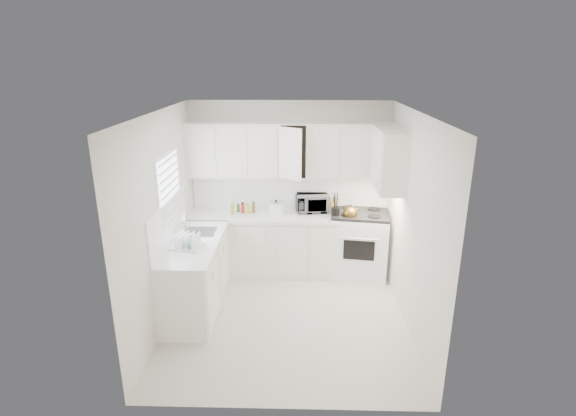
{
  "coord_description": "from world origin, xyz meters",
  "views": [
    {
      "loc": [
        0.15,
        -5.01,
        3.16
      ],
      "look_at": [
        0.0,
        0.7,
        1.25
      ],
      "focal_mm": 27.79,
      "sensor_mm": 36.0,
      "label": 1
    }
  ],
  "objects_px": {
    "rice_cooker": "(276,207)",
    "tea_kettle": "(350,212)",
    "microwave": "(312,201)",
    "dish_rack": "(187,240)",
    "stove": "(360,235)",
    "utensil_crock": "(336,205)"
  },
  "relations": [
    {
      "from": "microwave",
      "to": "dish_rack",
      "type": "relative_size",
      "value": 1.29
    },
    {
      "from": "stove",
      "to": "microwave",
      "type": "xyz_separation_m",
      "value": [
        -0.72,
        0.17,
        0.47
      ]
    },
    {
      "from": "dish_rack",
      "to": "utensil_crock",
      "type": "bearing_deg",
      "value": 41.34
    },
    {
      "from": "tea_kettle",
      "to": "rice_cooker",
      "type": "height_order",
      "value": "tea_kettle"
    },
    {
      "from": "stove",
      "to": "dish_rack",
      "type": "height_order",
      "value": "stove"
    },
    {
      "from": "stove",
      "to": "tea_kettle",
      "type": "relative_size",
      "value": 4.93
    },
    {
      "from": "tea_kettle",
      "to": "microwave",
      "type": "bearing_deg",
      "value": 126.13
    },
    {
      "from": "stove",
      "to": "tea_kettle",
      "type": "xyz_separation_m",
      "value": [
        -0.18,
        -0.16,
        0.42
      ]
    },
    {
      "from": "tea_kettle",
      "to": "dish_rack",
      "type": "height_order",
      "value": "tea_kettle"
    },
    {
      "from": "rice_cooker",
      "to": "tea_kettle",
      "type": "bearing_deg",
      "value": -11.38
    },
    {
      "from": "stove",
      "to": "utensil_crock",
      "type": "bearing_deg",
      "value": -153.59
    },
    {
      "from": "tea_kettle",
      "to": "microwave",
      "type": "distance_m",
      "value": 0.64
    },
    {
      "from": "stove",
      "to": "tea_kettle",
      "type": "distance_m",
      "value": 0.48
    },
    {
      "from": "rice_cooker",
      "to": "dish_rack",
      "type": "distance_m",
      "value": 1.65
    },
    {
      "from": "rice_cooker",
      "to": "utensil_crock",
      "type": "relative_size",
      "value": 0.56
    },
    {
      "from": "microwave",
      "to": "dish_rack",
      "type": "xyz_separation_m",
      "value": [
        -1.57,
        -1.43,
        -0.06
      ]
    },
    {
      "from": "stove",
      "to": "dish_rack",
      "type": "bearing_deg",
      "value": -142.92
    },
    {
      "from": "rice_cooker",
      "to": "utensil_crock",
      "type": "distance_m",
      "value": 0.89
    },
    {
      "from": "microwave",
      "to": "utensil_crock",
      "type": "relative_size",
      "value": 1.21
    },
    {
      "from": "stove",
      "to": "utensil_crock",
      "type": "height_order",
      "value": "utensil_crock"
    },
    {
      "from": "rice_cooker",
      "to": "dish_rack",
      "type": "relative_size",
      "value": 0.6
    },
    {
      "from": "microwave",
      "to": "rice_cooker",
      "type": "relative_size",
      "value": 2.16
    }
  ]
}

